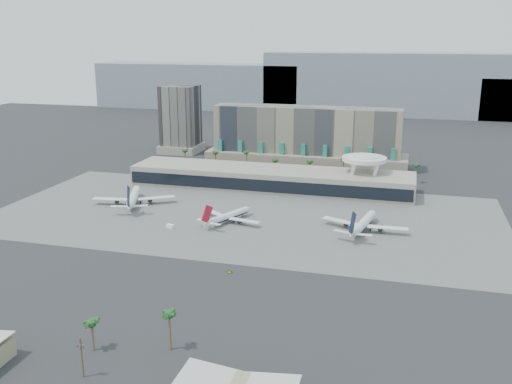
% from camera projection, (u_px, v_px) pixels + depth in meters
% --- Properties ---
extents(ground, '(900.00, 900.00, 0.00)m').
position_uv_depth(ground, '(209.00, 252.00, 244.41)').
color(ground, '#232326').
rests_on(ground, ground).
extents(apron_pad, '(260.00, 130.00, 0.06)m').
position_uv_depth(apron_pad, '(245.00, 215.00, 295.55)').
color(apron_pad, '#5B5B59').
rests_on(apron_pad, ground).
extents(mountain_ridge, '(680.00, 60.00, 70.00)m').
position_uv_depth(mountain_ridge, '(367.00, 88.00, 666.48)').
color(mountain_ridge, gray).
rests_on(mountain_ridge, ground).
extents(hotel, '(140.00, 30.00, 42.00)m').
position_uv_depth(hotel, '(306.00, 143.00, 399.60)').
color(hotel, gray).
rests_on(hotel, ground).
extents(office_tower, '(30.00, 30.00, 52.00)m').
position_uv_depth(office_tower, '(181.00, 123.00, 448.27)').
color(office_tower, black).
rests_on(office_tower, ground).
extents(terminal, '(170.00, 32.50, 14.50)m').
position_uv_depth(terminal, '(270.00, 178.00, 344.82)').
color(terminal, '#AEA499').
rests_on(terminal, ground).
extents(saucer_structure, '(26.00, 26.00, 21.89)m').
position_uv_depth(saucer_structure, '(364.00, 161.00, 333.47)').
color(saucer_structure, white).
rests_on(saucer_structure, ground).
extents(palm_row, '(157.80, 2.80, 13.10)m').
position_uv_depth(palm_row, '(294.00, 160.00, 374.69)').
color(palm_row, brown).
rests_on(palm_row, ground).
extents(utility_pole, '(3.20, 0.85, 12.00)m').
position_uv_depth(utility_pole, '(81.00, 354.00, 153.65)').
color(utility_pole, '#4C3826').
rests_on(utility_pole, ground).
extents(airliner_left, '(42.98, 44.38, 16.06)m').
position_uv_depth(airliner_left, '(133.00, 198.00, 311.80)').
color(airliner_left, white).
rests_on(airliner_left, ground).
extents(airliner_centre, '(33.30, 34.30, 12.65)m').
position_uv_depth(airliner_centre, '(229.00, 216.00, 283.16)').
color(airliner_centre, white).
rests_on(airliner_centre, ground).
extents(airliner_right, '(41.44, 43.04, 14.99)m').
position_uv_depth(airliner_right, '(363.00, 223.00, 270.08)').
color(airliner_right, white).
rests_on(airliner_right, ground).
extents(service_vehicle_a, '(4.31, 3.33, 1.89)m').
position_uv_depth(service_vehicle_a, '(170.00, 226.00, 274.71)').
color(service_vehicle_a, white).
rests_on(service_vehicle_a, ground).
extents(service_vehicle_b, '(3.91, 3.10, 1.76)m').
position_uv_depth(service_vehicle_b, '(207.00, 226.00, 275.24)').
color(service_vehicle_b, silver).
rests_on(service_vehicle_b, ground).
extents(taxiway_sign, '(2.01, 0.45, 0.91)m').
position_uv_depth(taxiway_sign, '(230.00, 272.00, 223.15)').
color(taxiway_sign, black).
rests_on(taxiway_sign, ground).
extents(near_palm_a, '(6.00, 6.00, 10.22)m').
position_uv_depth(near_palm_a, '(92.00, 328.00, 166.88)').
color(near_palm_a, brown).
rests_on(near_palm_a, ground).
extents(near_palm_b, '(6.00, 6.00, 12.95)m').
position_uv_depth(near_palm_b, '(169.00, 319.00, 166.51)').
color(near_palm_b, brown).
rests_on(near_palm_b, ground).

